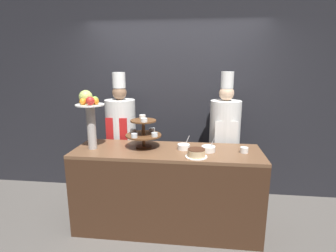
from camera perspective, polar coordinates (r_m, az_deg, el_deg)
ground_plane at (r=3.09m, az=-1.03°, el=-24.31°), size 14.00×14.00×0.00m
wall_back at (r=3.81m, az=1.59°, el=5.84°), size 10.00×0.06×2.80m
buffet_counter at (r=3.12m, az=-0.22°, el=-13.58°), size 2.09×0.66×0.96m
tiered_stand at (r=2.98m, az=-5.35°, el=-1.22°), size 0.41×0.41×0.36m
fruit_pedestal at (r=3.02m, az=-16.72°, el=3.11°), size 0.31×0.31×0.66m
cake_round at (r=2.72m, az=6.19°, el=-5.91°), size 0.23×0.23×0.08m
cup_white at (r=2.95m, az=16.24°, el=-5.04°), size 0.09×0.09×0.06m
serving_bowl_near at (r=2.90m, az=8.78°, el=-4.93°), size 0.15×0.15×0.16m
serving_bowl_far at (r=2.95m, az=3.43°, el=-4.53°), size 0.14×0.14×0.16m
chef_left at (r=3.65m, az=-10.19°, el=-1.42°), size 0.41×0.41×1.79m
chef_center_left at (r=3.52m, az=12.19°, el=-2.05°), size 0.39×0.39×1.80m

